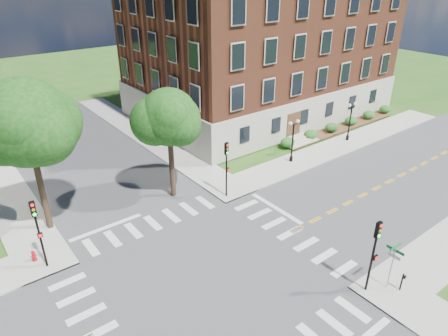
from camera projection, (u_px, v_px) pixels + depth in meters
ground at (209, 275)px, 24.91m from camera, size 160.00×160.00×0.00m
road_ew at (209, 275)px, 24.91m from camera, size 90.00×12.00×0.01m
road_ns at (209, 275)px, 24.91m from camera, size 12.00×90.00×0.01m
sidewalk_ne at (241, 140)px, 44.12m from camera, size 34.00×34.00×0.12m
crosswalk_east at (289, 233)px, 28.83m from camera, size 2.20×10.20×0.02m
stop_bar_east at (276, 208)px, 31.82m from camera, size 0.40×5.50×0.00m
main_building at (261, 46)px, 49.75m from camera, size 30.60×22.40×16.50m
shrub_row at (341, 129)px, 47.24m from camera, size 18.00×2.00×1.30m
tree_c at (26, 123)px, 25.71m from camera, size 5.92×5.92×11.10m
tree_d at (169, 118)px, 30.49m from camera, size 4.51×4.51×9.10m
traffic_signal_se at (375, 248)px, 22.28m from camera, size 0.32×0.35×4.80m
traffic_signal_ne at (226, 163)px, 31.98m from camera, size 0.37×0.44×4.80m
traffic_signal_nw at (37, 226)px, 24.16m from camera, size 0.32×0.35×4.80m
twin_lamp_west at (293, 139)px, 38.18m from camera, size 1.36×0.36×4.23m
twin_lamp_east at (350, 119)px, 43.00m from camera, size 1.36×0.36×4.23m
street_sign_pole at (393, 258)px, 22.87m from camera, size 1.10×1.10×3.10m
push_button_post at (402, 281)px, 23.33m from camera, size 0.14×0.21×1.20m
fire_hydrant at (34, 256)px, 25.86m from camera, size 0.35×0.35×0.75m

